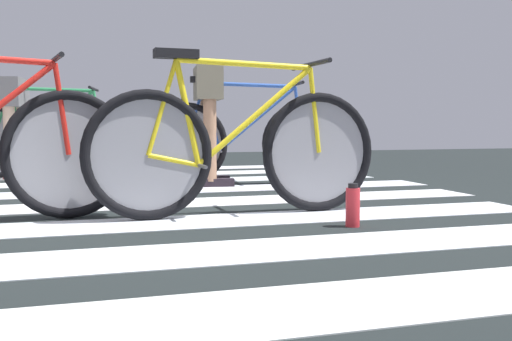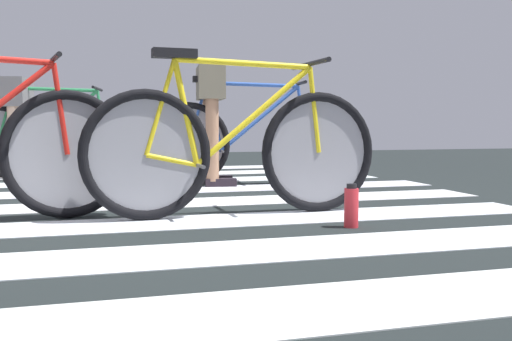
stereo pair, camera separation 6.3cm
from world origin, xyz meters
name	(u,v)px [view 1 (the left image)]	position (x,y,z in m)	size (l,w,h in m)	color
ground	(113,210)	(0.00, 0.00, 0.01)	(18.00, 14.00, 0.02)	black
crosswalk_markings	(113,206)	(0.00, 0.10, 0.02)	(5.46, 6.50, 0.00)	silver
bicycle_1_of_4	(237,149)	(0.67, -0.52, 0.41)	(1.74, 0.52, 0.93)	black
bicycle_3_of_4	(244,141)	(1.17, 1.15, 0.41)	(1.73, 0.52, 0.93)	black
cyclist_3_of_4	(209,109)	(0.86, 1.18, 0.68)	(0.35, 0.43, 1.02)	#A87A5B
bicycle_4_of_4	(47,139)	(-0.52, 2.33, 0.41)	(1.72, 0.54, 0.93)	black
cyclist_4_of_4	(14,114)	(-0.82, 2.38, 0.65)	(0.37, 0.44, 0.98)	beige
water_bottle	(353,206)	(1.15, -1.03, 0.13)	(0.07, 0.07, 0.22)	red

